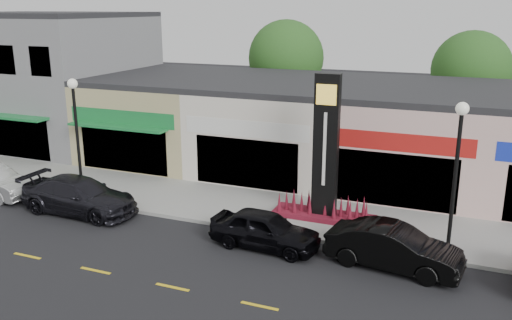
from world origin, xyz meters
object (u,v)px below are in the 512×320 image
(lamp_west_near, at_px, (76,127))
(car_dark_sedan, at_px, (79,196))
(car_black_sedan, at_px, (265,229))
(pylon_sign, at_px, (325,169))
(car_black_conv, at_px, (394,248))
(lamp_east_near, at_px, (456,165))

(lamp_west_near, height_order, car_dark_sedan, lamp_west_near)
(car_dark_sedan, bearing_deg, car_black_sedan, -90.98)
(lamp_west_near, height_order, car_black_sedan, lamp_west_near)
(lamp_west_near, xyz_separation_m, car_black_sedan, (9.65, -1.58, -2.77))
(pylon_sign, distance_m, car_black_conv, 4.83)
(car_black_conv, bearing_deg, lamp_east_near, -41.09)
(lamp_east_near, xyz_separation_m, car_black_conv, (-1.69, -1.48, -2.73))
(lamp_east_near, relative_size, car_black_sedan, 1.32)
(lamp_east_near, distance_m, car_black_sedan, 7.10)
(car_dark_sedan, relative_size, car_black_conv, 1.17)
(lamp_west_near, bearing_deg, pylon_sign, 8.77)
(pylon_sign, bearing_deg, car_black_sedan, -112.33)
(lamp_east_near, distance_m, car_black_conv, 3.53)
(car_dark_sedan, bearing_deg, car_black_conv, -89.92)
(lamp_west_near, relative_size, car_black_conv, 1.20)
(pylon_sign, height_order, car_dark_sedan, pylon_sign)
(lamp_west_near, bearing_deg, car_dark_sedan, -54.48)
(lamp_west_near, distance_m, lamp_east_near, 16.00)
(pylon_sign, bearing_deg, car_dark_sedan, -163.32)
(lamp_west_near, distance_m, car_dark_sedan, 3.15)
(pylon_sign, bearing_deg, lamp_west_near, -171.23)
(lamp_east_near, xyz_separation_m, car_black_sedan, (-6.35, -1.58, -2.77))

